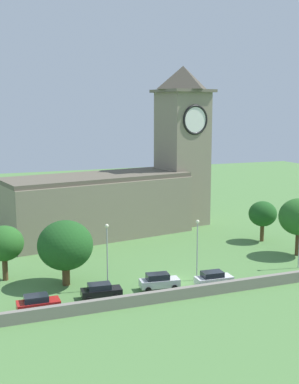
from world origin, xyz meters
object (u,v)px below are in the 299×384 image
Objects in this scene: tree_churchyard at (299,217)px; tree_riverside_west at (65,245)px; car_silver at (159,281)px; tree_riverside_east at (4,244)px; car_black at (101,291)px; streetlamp_west_mid at (107,247)px; car_red at (38,303)px; car_white at (213,279)px; tree_by_tower at (263,214)px; church at (126,185)px; streetlamp_central at (197,241)px.

tree_churchyard is 1.05× the size of tree_riverside_west.
tree_riverside_east reaches higher than car_silver.
tree_riverside_west reaches higher than car_black.
tree_churchyard is (23.92, 5.58, 4.61)m from car_silver.
streetlamp_west_mid is 13.28m from tree_riverside_east.
car_red is at bearing -169.81° from car_black.
car_white is at bearing -158.48° from tree_churchyard.
car_white is at bearing -11.54° from car_silver.
tree_riverside_east is 0.87× the size of tree_riverside_west.
streetlamp_west_mid is at bearing 56.77° from car_black.
tree_riverside_west reaches higher than car_red.
tree_by_tower is (29.19, 12.08, -0.76)m from streetlamp_west_mid.
church reaches higher than tree_riverside_east.
tree_churchyard is at bearing 13.13° from car_silver.
tree_churchyard is (40.21, -4.34, 0.97)m from tree_riverside_east.
church is 4.57× the size of tree_churchyard.
tree_riverside_east is 40.46m from tree_churchyard.
car_silver is 6.57m from car_white.
tree_riverside_east is at bearing 153.70° from car_white.
streetlamp_central is at bearing 6.61° from car_black.
car_red reaches higher than car_black.
car_silver is 0.61× the size of tree_riverside_west.
car_white is at bearing -26.30° from tree_riverside_east.
church is at bearing 128.64° from tree_churchyard.
tree_riverside_west is (-15.40, -22.96, -3.12)m from church.
car_silver is at bearing -166.87° from tree_churchyard.
tree_by_tower is at bearing 92.25° from tree_churchyard.
car_black is at bearing -123.23° from streetlamp_west_mid.
car_black is at bearing -178.45° from car_silver.
car_red is at bearing -172.09° from streetlamp_central.
tree_by_tower is at bearing 14.59° from tree_riverside_west.
car_black is at bearing -114.02° from church.
streetlamp_west_mid is (-12.05, 3.36, 4.24)m from car_white.
tree_by_tower reaches higher than car_black.
car_silver is 0.58× the size of tree_churchyard.
streetlamp_central reaches higher than car_black.
streetlamp_central is at bearing -166.80° from tree_churchyard.
streetlamp_west_mid reaches higher than car_silver.
streetlamp_central is (-0.89, 2.58, 4.09)m from car_white.
car_silver is 7.29m from streetlamp_west_mid.
streetlamp_west_mid is at bearing -157.52° from tree_by_tower.
tree_riverside_west is at bearing -165.41° from tree_by_tower.
tree_churchyard reaches higher than tree_riverside_east.
tree_riverside_east is 1.06× the size of tree_by_tower.
streetlamp_central is 1.18× the size of tree_by_tower.
car_silver is at bearing -29.27° from tree_riverside_west.
streetlamp_central is (-0.13, -27.14, -2.99)m from church.
streetlamp_west_mid is 1.15× the size of tree_riverside_east.
car_white is (20.64, 0.16, -0.01)m from car_red.
car_silver is at bearing -20.03° from streetlamp_west_mid.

